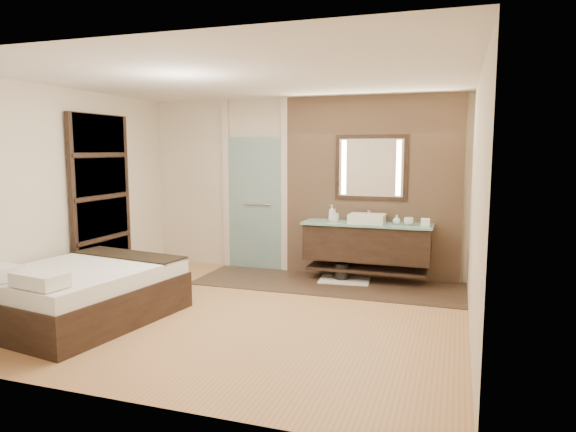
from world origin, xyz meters
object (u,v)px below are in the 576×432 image
(bed, at_px, (82,293))
(waste_bin, at_px, (342,272))
(vanity, at_px, (367,242))
(mirror_unit, at_px, (371,168))

(bed, distance_m, waste_bin, 3.56)
(vanity, relative_size, waste_bin, 7.18)
(mirror_unit, relative_size, waste_bin, 4.12)
(vanity, relative_size, bed, 0.86)
(mirror_unit, distance_m, waste_bin, 1.59)
(bed, bearing_deg, mirror_unit, 55.72)
(mirror_unit, height_order, waste_bin, mirror_unit)
(vanity, bearing_deg, mirror_unit, 90.00)
(vanity, xyz_separation_m, waste_bin, (-0.35, -0.07, -0.45))
(mirror_unit, xyz_separation_m, bed, (-2.75, -2.94, -1.34))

